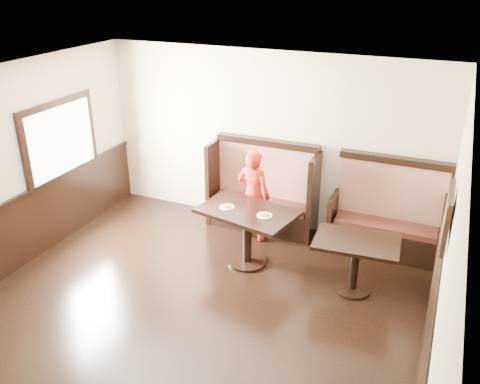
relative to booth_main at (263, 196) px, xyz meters
The scene contains 9 objects.
ground 3.34m from the booth_main, 90.00° to the right, with size 7.00×7.00×0.00m, color black.
room_shell 3.03m from the booth_main, 95.65° to the right, with size 7.00×7.00×7.00m.
booth_main is the anchor object (origin of this frame).
booth_neighbor 1.95m from the booth_main, ahead, with size 1.65×0.72×1.45m.
table_main 1.16m from the booth_main, 80.20° to the right, with size 1.45×1.07×0.84m.
table_neighbor 2.10m from the booth_main, 34.62° to the right, with size 1.11×0.78×0.74m.
child 0.49m from the booth_main, 88.96° to the right, with size 0.53×0.35×1.46m, color red.
pizza_plate_left 1.22m from the booth_main, 94.76° to the right, with size 0.21×0.21×0.04m.
pizza_plate_right 1.33m from the booth_main, 68.43° to the right, with size 0.21×0.21×0.04m.
Camera 1 is at (2.60, -3.63, 3.95)m, focal length 38.00 mm.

